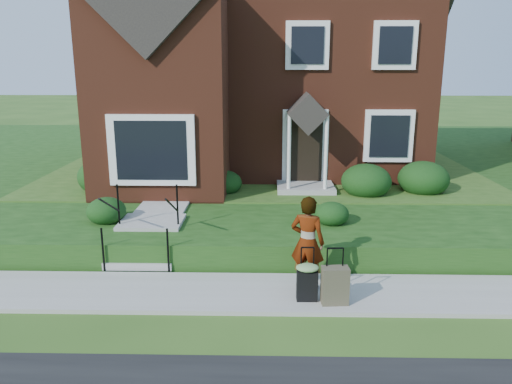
{
  "coord_description": "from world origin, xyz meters",
  "views": [
    {
      "loc": [
        0.1,
        -8.38,
        4.11
      ],
      "look_at": [
        -0.13,
        2.0,
        1.43
      ],
      "focal_mm": 35.0,
      "sensor_mm": 36.0,
      "label": 1
    }
  ],
  "objects_px": {
    "front_steps": "(147,236)",
    "suitcase_olive": "(335,285)",
    "suitcase_black": "(307,280)",
    "woman": "(307,242)"
  },
  "relations": [
    {
      "from": "front_steps",
      "to": "suitcase_olive",
      "type": "bearing_deg",
      "value": -31.26
    },
    {
      "from": "suitcase_black",
      "to": "suitcase_olive",
      "type": "bearing_deg",
      "value": -15.48
    },
    {
      "from": "front_steps",
      "to": "woman",
      "type": "relative_size",
      "value": 1.16
    },
    {
      "from": "front_steps",
      "to": "woman",
      "type": "height_order",
      "value": "woman"
    },
    {
      "from": "woman",
      "to": "front_steps",
      "type": "bearing_deg",
      "value": -5.88
    },
    {
      "from": "woman",
      "to": "suitcase_olive",
      "type": "relative_size",
      "value": 1.74
    },
    {
      "from": "woman",
      "to": "suitcase_olive",
      "type": "bearing_deg",
      "value": 142.85
    },
    {
      "from": "front_steps",
      "to": "suitcase_black",
      "type": "bearing_deg",
      "value": -33.31
    },
    {
      "from": "woman",
      "to": "suitcase_olive",
      "type": "xyz_separation_m",
      "value": [
        0.43,
        -0.67,
        -0.54
      ]
    },
    {
      "from": "woman",
      "to": "suitcase_olive",
      "type": "distance_m",
      "value": 0.96
    }
  ]
}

